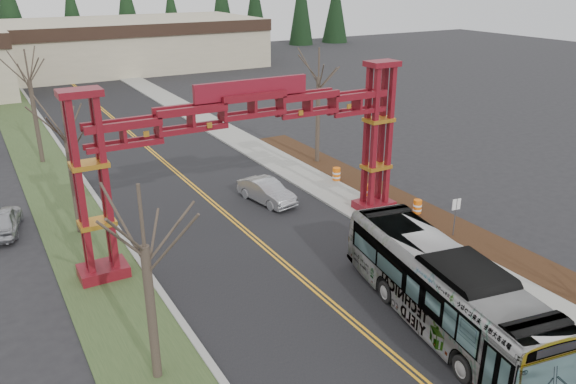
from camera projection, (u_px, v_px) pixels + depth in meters
road at (206, 197)px, 35.85m from camera, size 12.00×110.00×0.02m
lane_line_left at (204, 197)px, 35.79m from camera, size 0.12×100.00×0.01m
lane_line_right at (208, 197)px, 35.90m from camera, size 0.12×100.00×0.01m
curb_right at (289, 180)px, 38.69m from camera, size 0.30×110.00×0.15m
sidewalk_right at (307, 176)px, 39.36m from camera, size 2.60×110.00×0.14m
landscape_strip at (506, 254)px, 28.48m from camera, size 2.60×50.00×0.12m
grass_median at (76, 223)px, 32.12m from camera, size 4.00×110.00×0.08m
curb_left at (108, 216)px, 32.96m from camera, size 0.30×110.00×0.15m
gateway_arch at (253, 132)px, 28.03m from camera, size 18.20×1.60×8.90m
retail_building_east at (127, 44)px, 83.54m from camera, size 38.00×20.30×7.00m
conifer_treeline at (42, 20)px, 87.64m from camera, size 116.10×5.60×13.00m
transit_bus at (444, 290)px, 22.28m from camera, size 4.73×12.10×3.29m
silver_sedan at (267, 191)px, 34.88m from camera, size 2.30×4.56×1.43m
parked_car_near_a at (2, 220)px, 30.71m from camera, size 2.58×4.65×1.50m
bare_tree_median_near at (144, 247)px, 18.06m from camera, size 3.26×3.26×7.34m
bare_tree_median_mid at (66, 137)px, 29.00m from camera, size 3.01×3.01×7.51m
bare_tree_median_far at (29, 80)px, 40.17m from camera, size 3.24×3.24×8.40m
bare_tree_right_far at (319, 78)px, 40.14m from camera, size 3.16×3.16×8.51m
street_sign at (456, 210)px, 29.89m from camera, size 0.51×0.11×2.23m
barrel_south at (417, 207)px, 33.12m from camera, size 0.51×0.51×0.94m
barrel_mid at (367, 193)px, 35.07m from camera, size 0.59×0.59×1.08m
barrel_north at (336, 175)px, 38.34m from camera, size 0.55×0.55×1.01m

